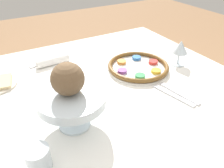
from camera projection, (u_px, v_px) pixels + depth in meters
name	position (u px, v px, depth m)	size (l,w,h in m)	color
dining_table	(89.00, 153.00, 1.11)	(1.39, 1.08, 0.77)	white
seder_plate	(138.00, 67.00, 1.05)	(0.29, 0.29, 0.03)	silver
wine_glass	(180.00, 48.00, 1.05)	(0.07, 0.07, 0.12)	silver
fruit_stand	(72.00, 100.00, 0.68)	(0.22, 0.22, 0.13)	silver
orange_fruit	(69.00, 79.00, 0.66)	(0.09, 0.09, 0.09)	orange
coconut	(68.00, 79.00, 0.65)	(0.10, 0.10, 0.10)	brown
napkin_roll	(53.00, 61.00, 1.08)	(0.16, 0.05, 0.04)	white
cup_near	(38.00, 159.00, 0.58)	(0.07, 0.07, 0.07)	silver
fork_left	(179.00, 93.00, 0.88)	(0.05, 0.19, 0.01)	silver
fork_right	(174.00, 95.00, 0.87)	(0.06, 0.19, 0.01)	silver
spoon	(45.00, 62.00, 1.11)	(0.17, 0.06, 0.01)	silver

